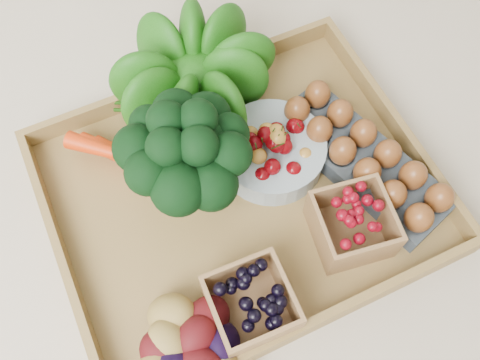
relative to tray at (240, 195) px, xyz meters
name	(u,v)px	position (x,y,z in m)	size (l,w,h in m)	color
ground	(240,197)	(0.00, 0.00, -0.01)	(4.00, 4.00, 0.00)	beige
tray	(240,195)	(0.00, 0.00, 0.00)	(0.55, 0.45, 0.01)	olive
carrots	(135,162)	(-0.13, 0.11, 0.03)	(0.19, 0.13, 0.04)	red
lettuce	(194,69)	(0.01, 0.18, 0.09)	(0.16, 0.16, 0.16)	#13480B
broccoli	(189,170)	(-0.06, 0.03, 0.08)	(0.18, 0.18, 0.14)	black
cherry_bowl	(272,152)	(0.07, 0.03, 0.03)	(0.16, 0.16, 0.04)	#8C9EA5
egg_carton	(361,162)	(0.19, -0.04, 0.02)	(0.10, 0.29, 0.03)	#353D43
potatoes	(184,353)	(-0.16, -0.19, 0.05)	(0.16, 0.16, 0.09)	#3A090C
punnet_blackberry	(251,305)	(-0.06, -0.17, 0.04)	(0.10, 0.10, 0.07)	black
punnet_raspberry	(352,224)	(0.11, -0.12, 0.04)	(0.10, 0.10, 0.07)	#66040F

